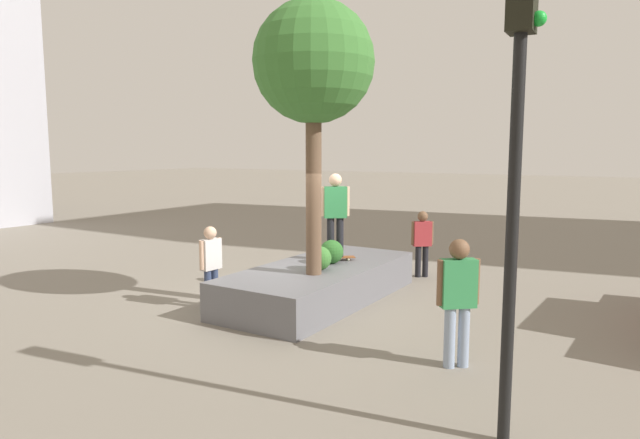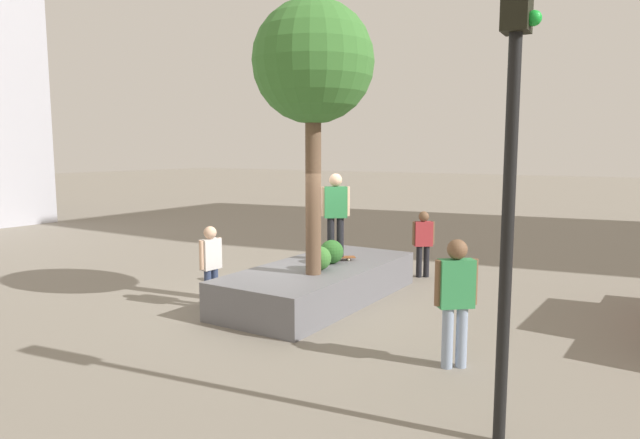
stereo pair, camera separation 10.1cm
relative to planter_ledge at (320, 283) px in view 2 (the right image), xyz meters
The scene contains 11 objects.
ground_plane 0.74m from the planter_ledge, 35.58° to the right, with size 120.00×120.00×0.00m, color gray.
planter_ledge is the anchor object (origin of this frame).
plaza_tree 4.09m from the planter_ledge, 22.97° to the left, with size 2.12×2.12×4.80m.
boxwood_shrub 0.69m from the planter_ledge, 30.69° to the left, with size 0.45×0.45×0.45m, color #3D7A33.
hedge_clump 0.65m from the planter_ledge, 162.62° to the left, with size 0.47×0.47×0.47m, color #2D6628.
skateboard 0.72m from the planter_ledge, behind, with size 0.66×0.76×0.07m.
skateboarder 1.51m from the planter_ledge, behind, with size 0.42×0.48×1.69m.
traffic_light_corner 6.33m from the planter_ledge, 50.93° to the left, with size 0.29×0.34×4.82m.
pedestrian_crossing 3.89m from the planter_ledge, 60.36° to the left, with size 0.45×0.49×1.75m.
bystander_watching 2.15m from the planter_ledge, 44.10° to the right, with size 0.52×0.24×1.52m.
passerby_with_bag 3.13m from the planter_ledge, 162.17° to the left, with size 0.39×0.43×1.53m.
Camera 2 is at (8.37, 6.01, 2.90)m, focal length 31.08 mm.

